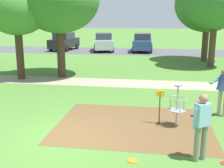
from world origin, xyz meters
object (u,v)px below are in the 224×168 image
Objects in this scene: player_throwing at (223,89)px; frisbee_by_tee at (197,101)px; parked_car_leftmost at (64,41)px; parked_car_center_right at (143,42)px; player_foreground_watching at (202,124)px; tree_mid_center at (216,3)px; frisbee_far_left at (196,119)px; frisbee_near_basket at (133,161)px; disc_golf_basket at (175,104)px; parked_car_center_left at (103,42)px; tree_mid_right at (208,4)px; tree_mid_left at (16,8)px.

player_throwing is 8.01× the size of frisbee_by_tee.
parked_car_leftmost is 8.29m from parked_car_center_right.
tree_mid_center is at bearing 79.09° from player_foreground_watching.
parked_car_leftmost is at bearing 119.79° from frisbee_far_left.
disc_golf_basket is at bearing 65.75° from frisbee_near_basket.
frisbee_by_tee is (1.12, 2.97, -0.74)m from disc_golf_basket.
player_throwing is at bearing 35.93° from disc_golf_basket.
frisbee_far_left is (-0.94, -0.49, -0.98)m from player_throwing.
tree_mid_center is (2.38, 10.91, 4.37)m from frisbee_far_left.
disc_golf_basket is 2.30m from player_foreground_watching.
frisbee_near_basket is at bearing -127.13° from player_throwing.
parked_car_leftmost is at bearing 176.94° from parked_car_center_left.
player_throwing is 13.77m from tree_mid_right.
frisbee_by_tee and frisbee_far_left have the same top height.
parked_car_center_right is (-3.16, 17.16, 0.91)m from frisbee_by_tee.
player_foreground_watching is at bearing 10.84° from frisbee_near_basket.
frisbee_near_basket is at bearing -67.99° from parked_car_leftmost.
player_throwing is at bearing -25.55° from tree_mid_left.
tree_mid_left reaches higher than frisbee_by_tee.
tree_mid_center is at bearing 76.80° from frisbee_by_tee.
frisbee_far_left is at bearing -81.70° from parked_car_center_right.
player_throwing reaches higher than frisbee_by_tee.
frisbee_far_left is 11.18m from tree_mid_left.
frisbee_by_tee is 0.04× the size of tree_mid_left.
disc_golf_basket is at bearing -36.12° from tree_mid_left.
tree_mid_left is at bearing 161.93° from frisbee_by_tee.
disc_golf_basket is 5.65× the size of frisbee_near_basket.
frisbee_near_basket is at bearing -87.74° from parked_car_center_right.
tree_mid_left reaches higher than player_foreground_watching.
parked_car_center_left is (4.28, -0.23, 0.00)m from parked_car_leftmost.
parked_car_center_right is (-5.21, 8.45, -3.46)m from tree_mid_center.
tree_mid_left is 14.61m from parked_car_leftmost.
disc_golf_basket is 2.89m from frisbee_near_basket.
disc_golf_basket is 0.33× the size of parked_car_center_right.
tree_mid_left is 1.21× the size of parked_car_center_left.
parked_car_center_right reaches higher than player_throwing.
tree_mid_left reaches higher than parked_car_center_left.
parked_car_center_left is at bearing 102.30° from frisbee_near_basket.
frisbee_far_left is 11.99m from tree_mid_center.
player_foreground_watching is 3.70m from player_throwing.
frisbee_near_basket is at bearing -169.16° from player_foreground_watching.
tree_mid_right reaches higher than parked_car_leftmost.
disc_golf_basket is 15.29m from tree_mid_right.
parked_car_center_left reaches higher than frisbee_far_left.
parked_car_center_right reaches higher than frisbee_by_tee.
tree_mid_center is (2.04, 8.70, 4.37)m from frisbee_by_tee.
player_throwing is (1.24, 3.49, 0.02)m from player_foreground_watching.
frisbee_near_basket is (-1.15, -2.55, -0.74)m from disc_golf_basket.
disc_golf_basket is 0.32× the size of parked_car_leftmost.
player_throwing is at bearing -67.40° from parked_car_center_left.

